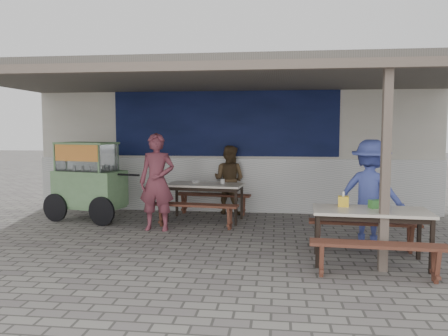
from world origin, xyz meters
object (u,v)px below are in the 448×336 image
vendor_cart (89,178)px  condiment_jar (223,181)px  donation_box (376,204)px  bench_left_wall (213,199)px  tissue_box (343,201)px  bench_left_street (195,210)px  table_right (371,215)px  bench_right_street (378,252)px  patron_right_table (370,193)px  table_left (205,188)px  condiment_bowl (195,182)px  bench_right_wall (364,228)px  patron_street_side (157,182)px  patron_wall_side (229,180)px

vendor_cart → condiment_jar: (2.70, 0.30, -0.06)m
donation_box → bench_left_wall: bearing=131.6°
tissue_box → bench_left_street: bearing=145.9°
table_right → bench_right_street: table_right is taller
table_right → patron_right_table: size_ratio=0.94×
patron_right_table → donation_box: patron_right_table is taller
table_left → bench_right_street: (2.67, -3.19, -0.33)m
tissue_box → condiment_bowl: bearing=136.8°
bench_right_street → condiment_bowl: bearing=134.8°
bench_right_street → condiment_bowl: size_ratio=9.34×
bench_right_wall → condiment_bowl: bearing=149.7°
vendor_cart → patron_street_side: size_ratio=1.15×
bench_right_street → bench_left_wall: bearing=127.7°
table_left → patron_right_table: patron_right_table is taller
table_right → bench_right_street: bearing=-90.0°
bench_left_street → bench_right_wall: (2.83, -1.23, 0.00)m
patron_right_table → bench_right_wall: bearing=94.2°
patron_street_side → condiment_jar: 1.48m
condiment_jar → bench_right_street: bearing=-54.6°
condiment_jar → patron_street_side: bearing=-137.3°
table_left → bench_right_street: size_ratio=0.96×
table_left → bench_right_wall: bearing=-28.1°
patron_street_side → tissue_box: size_ratio=12.28×
patron_right_table → tissue_box: patron_right_table is taller
vendor_cart → patron_wall_side: bearing=34.5°
bench_right_wall → table_left: bearing=149.2°
bench_left_wall → condiment_bowl: size_ratio=9.28×
table_left → tissue_box: (2.38, -2.32, 0.15)m
table_right → patron_right_table: patron_right_table is taller
table_left → donation_box: donation_box is taller
bench_left_street → donation_box: 3.40m
patron_wall_side → bench_right_street: bearing=139.4°
bench_left_street → patron_wall_side: 1.60m
bench_right_wall → patron_wall_side: (-2.35, 2.70, 0.40)m
bench_left_wall → table_right: (2.64, -3.20, 0.33)m
donation_box → condiment_jar: size_ratio=1.82×
bench_left_wall → vendor_cart: (-2.42, -0.89, 0.52)m
bench_right_street → vendor_cart: (-5.02, 2.96, 0.52)m
patron_right_table → condiment_jar: size_ratio=17.71×
bench_left_wall → condiment_bowl: 0.75m
bench_right_street → patron_wall_side: patron_wall_side is taller
bench_left_wall → donation_box: 4.14m
bench_right_street → table_right: bearing=90.0°
bench_left_street → patron_right_table: (2.98, -0.90, 0.50)m
bench_right_street → patron_street_side: (-3.40, 2.26, 0.54)m
table_right → donation_box: bearing=57.5°
donation_box → bench_right_wall: bearing=95.3°
table_left → vendor_cart: 2.37m
vendor_cart → bench_right_wall: bearing=-4.3°
bench_right_street → donation_box: donation_box is taller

